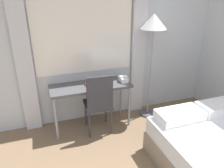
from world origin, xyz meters
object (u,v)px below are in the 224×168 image
desk_chair (99,101)px  desk (91,89)px  standing_lamp (153,28)px  telephone (123,79)px  book (94,83)px

desk_chair → desk: bearing=108.8°
desk → desk_chair: size_ratio=1.26×
desk → desk_chair: 0.26m
desk → standing_lamp: (1.03, 0.01, 0.87)m
telephone → book: telephone is taller
desk → book: (0.06, 0.02, 0.08)m
desk → book: bearing=21.4°
desk_chair → telephone: size_ratio=5.47×
book → telephone: bearing=-7.5°
standing_lamp → book: 1.25m
standing_lamp → desk: bearing=-179.2°
desk_chair → book: 0.32m
desk → desk_chair: desk_chair is taller
desk → standing_lamp: 1.35m
desk → telephone: (0.53, -0.04, 0.11)m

